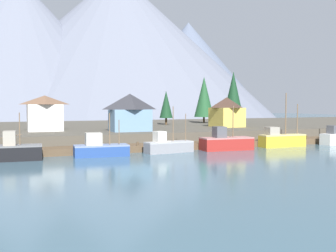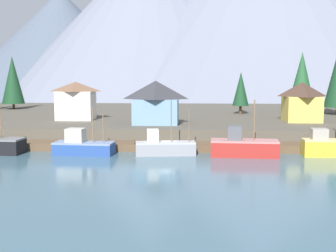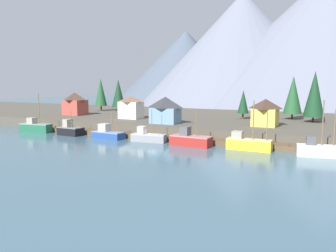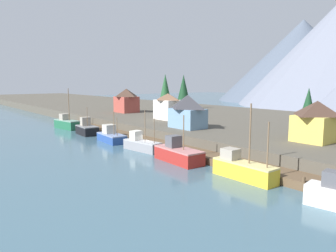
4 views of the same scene
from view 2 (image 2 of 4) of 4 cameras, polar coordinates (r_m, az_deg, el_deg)
ground_plane at (r=79.36m, az=0.52°, el=-1.21°), size 400.00×400.00×1.00m
dock at (r=61.43m, az=-0.34°, el=-2.53°), size 80.00×4.00×1.60m
shoreline_bank at (r=91.07m, az=0.91°, el=0.89°), size 400.00×56.00×2.50m
mountain_west_peak at (r=220.69m, az=-13.00°, el=9.89°), size 96.58×96.58×47.68m
mountain_central_peak at (r=201.73m, az=-2.29°, el=12.98°), size 122.32×122.32×65.89m
mountain_east_peak at (r=209.74m, az=11.56°, el=13.98°), size 163.56×163.56×75.86m
fishing_boat_blue at (r=59.09m, az=-10.49°, el=-2.42°), size 7.66×3.52×5.99m
fishing_boat_grey at (r=57.66m, az=-0.49°, el=-2.57°), size 7.65×3.18×6.90m
fishing_boat_red at (r=57.60m, az=9.28°, el=-2.52°), size 8.35×3.59×6.96m
fishing_boat_yellow at (r=60.41m, az=19.88°, el=-2.34°), size 8.20×2.36×9.16m
house_blue at (r=69.64m, az=-1.53°, el=2.98°), size 7.05×4.91×6.57m
house_yellow at (r=77.06m, az=16.15°, el=2.93°), size 5.61×6.73×6.25m
house_white at (r=78.03m, az=-11.30°, el=3.11°), size 6.18×4.72×6.28m
conifer_near_left at (r=88.81m, az=8.96°, el=4.53°), size 3.09×3.09×7.92m
conifer_near_right at (r=95.45m, az=16.17°, el=5.66°), size 4.99×4.99×11.81m
conifer_mid_left at (r=105.34m, az=-18.60°, el=5.40°), size 4.79×4.79×11.32m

